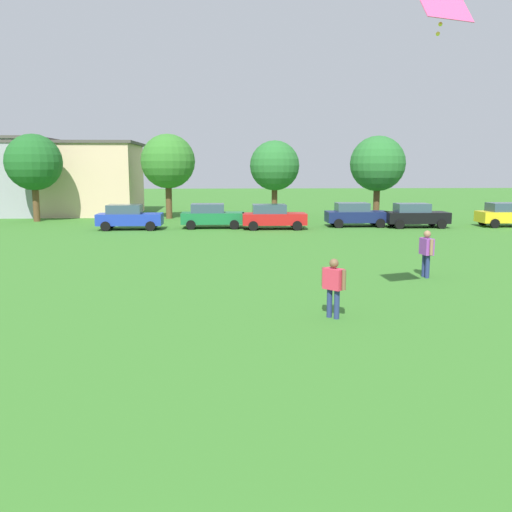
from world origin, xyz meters
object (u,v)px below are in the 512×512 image
(bystander_near_trees, at_px, (427,250))
(parked_car_navy_3, at_px, (355,214))
(tree_far_right, at_px, (378,164))
(tree_center, at_px, (168,162))
(parked_car_red_2, at_px, (273,217))
(tree_right, at_px, (275,166))
(kite, at_px, (443,5))
(parked_car_black_4, at_px, (415,215))
(tree_left, at_px, (34,163))
(parked_car_yellow_5, at_px, (508,215))
(adult_bystander, at_px, (334,283))
(parked_car_blue_0, at_px, (129,217))
(parked_car_green_1, at_px, (212,216))

(bystander_near_trees, height_order, parked_car_navy_3, bystander_near_trees)
(parked_car_navy_3, xyz_separation_m, tree_far_right, (2.44, 3.55, 3.55))
(bystander_near_trees, bearing_deg, parked_car_navy_3, -12.67)
(tree_center, distance_m, tree_far_right, 16.60)
(parked_car_red_2, xyz_separation_m, tree_right, (0.85, 8.45, 3.41))
(kite, relative_size, tree_right, 0.24)
(parked_car_navy_3, relative_size, parked_car_black_4, 1.00)
(parked_car_black_4, xyz_separation_m, tree_left, (-27.80, 5.97, 3.65))
(parked_car_yellow_5, xyz_separation_m, tree_far_right, (-8.31, 4.18, 3.55))
(adult_bystander, relative_size, tree_left, 0.25)
(parked_car_blue_0, bearing_deg, parked_car_green_1, 6.28)
(parked_car_black_4, xyz_separation_m, tree_center, (-17.79, 7.93, 3.75))
(parked_car_black_4, bearing_deg, tree_far_right, 109.89)
(parked_car_yellow_5, distance_m, tree_far_right, 9.96)
(parked_car_green_1, height_order, tree_center, tree_center)
(adult_bystander, distance_m, tree_center, 32.20)
(tree_center, bearing_deg, tree_far_right, -12.38)
(bystander_near_trees, height_order, parked_car_yellow_5, bystander_near_trees)
(parked_car_blue_0, xyz_separation_m, tree_far_right, (18.11, 4.60, 3.55))
(parked_car_navy_3, distance_m, parked_car_black_4, 4.10)
(bystander_near_trees, xyz_separation_m, tree_center, (-12.18, 25.54, 3.53))
(parked_car_navy_3, height_order, tree_right, tree_right)
(adult_bystander, xyz_separation_m, tree_left, (-17.55, 29.13, 3.52))
(adult_bystander, relative_size, tree_center, 0.25)
(parked_car_green_1, bearing_deg, kite, -76.07)
(tree_right, bearing_deg, parked_car_red_2, -95.76)
(parked_car_yellow_5, relative_size, tree_far_right, 0.66)
(bystander_near_trees, height_order, parked_car_blue_0, bystander_near_trees)
(tree_left, bearing_deg, bystander_near_trees, -46.74)
(parked_car_black_4, bearing_deg, parked_car_yellow_5, 1.63)
(parked_car_navy_3, bearing_deg, parked_car_black_4, -11.49)
(tree_center, bearing_deg, adult_bystander, -76.35)
(parked_car_blue_0, distance_m, tree_center, 9.18)
(parked_car_red_2, relative_size, tree_left, 0.64)
(parked_car_green_1, bearing_deg, tree_left, 157.71)
(kite, distance_m, parked_car_blue_0, 27.75)
(parked_car_navy_3, bearing_deg, adult_bystander, -104.55)
(tree_right, xyz_separation_m, tree_far_right, (7.55, -3.58, 0.14))
(bystander_near_trees, bearing_deg, tree_center, 17.77)
(adult_bystander, distance_m, parked_car_navy_3, 24.77)
(kite, relative_size, tree_far_right, 0.23)
(parked_car_red_2, bearing_deg, adult_bystander, -90.65)
(bystander_near_trees, bearing_deg, tree_far_right, -18.13)
(bystander_near_trees, height_order, tree_center, tree_center)
(tree_far_right, bearing_deg, parked_car_green_1, -162.38)
(parked_car_green_1, bearing_deg, tree_right, 56.48)
(parked_car_red_2, height_order, tree_right, tree_right)
(parked_car_red_2, bearing_deg, tree_left, 160.03)
(parked_car_blue_0, height_order, parked_car_black_4, same)
(bystander_near_trees, distance_m, parked_car_yellow_5, 21.66)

